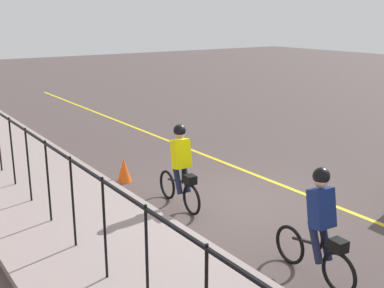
# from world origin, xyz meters

# --- Properties ---
(ground_plane) EXTENTS (80.00, 80.00, 0.00)m
(ground_plane) POSITION_xyz_m (0.00, 0.00, 0.00)
(ground_plane) COLOR #4B3F3D
(lane_line_centre) EXTENTS (36.00, 0.12, 0.01)m
(lane_line_centre) POSITION_xyz_m (0.00, -1.60, 0.00)
(lane_line_centre) COLOR yellow
(lane_line_centre) RESTS_ON ground
(sidewalk) EXTENTS (40.00, 3.20, 0.15)m
(sidewalk) POSITION_xyz_m (0.00, 3.40, 0.07)
(sidewalk) COLOR gray
(sidewalk) RESTS_ON ground
(iron_fence) EXTENTS (20.23, 0.04, 1.60)m
(iron_fence) POSITION_xyz_m (1.00, 3.80, 1.27)
(iron_fence) COLOR black
(iron_fence) RESTS_ON sidewalk
(cyclist_lead) EXTENTS (1.71, 0.38, 1.83)m
(cyclist_lead) POSITION_xyz_m (0.42, 1.18, 0.91)
(cyclist_lead) COLOR black
(cyclist_lead) RESTS_ON ground
(cyclist_follow) EXTENTS (1.71, 0.38, 1.83)m
(cyclist_follow) POSITION_xyz_m (-3.20, 1.05, 0.91)
(cyclist_follow) COLOR black
(cyclist_follow) RESTS_ON ground
(traffic_cone_near) EXTENTS (0.36, 0.36, 0.60)m
(traffic_cone_near) POSITION_xyz_m (2.59, 1.42, 0.30)
(traffic_cone_near) COLOR #F45612
(traffic_cone_near) RESTS_ON ground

